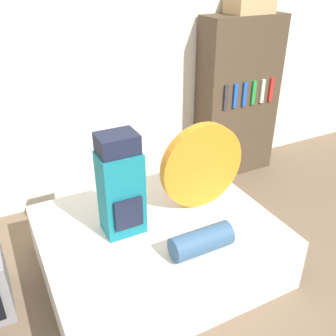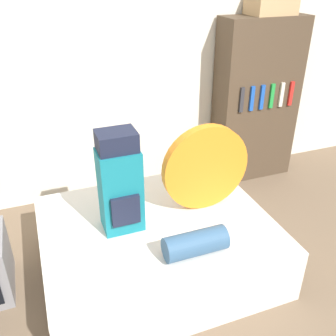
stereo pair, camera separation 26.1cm
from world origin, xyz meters
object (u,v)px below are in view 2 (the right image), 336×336
bookshelf (256,101)px  cardboard_box (271,6)px  tent_bag (205,168)px  sleeping_roll (195,243)px  backpack (120,184)px

bookshelf → cardboard_box: size_ratio=3.95×
tent_bag → sleeping_roll: (-0.30, -0.50, -0.26)m
backpack → cardboard_box: 2.31m
tent_bag → cardboard_box: cardboard_box is taller
sleeping_roll → cardboard_box: 2.44m
backpack → cardboard_box: bearing=30.4°
tent_bag → bookshelf: (1.07, 1.01, 0.08)m
backpack → sleeping_roll: size_ratio=1.75×
bookshelf → cardboard_box: cardboard_box is taller
bookshelf → cardboard_box: (0.05, 0.02, 0.93)m
cardboard_box → tent_bag: bearing=-137.8°
sleeping_roll → cardboard_box: bearing=46.8°
tent_bag → bookshelf: size_ratio=0.40×
bookshelf → cardboard_box: 0.93m
tent_bag → cardboard_box: 1.83m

